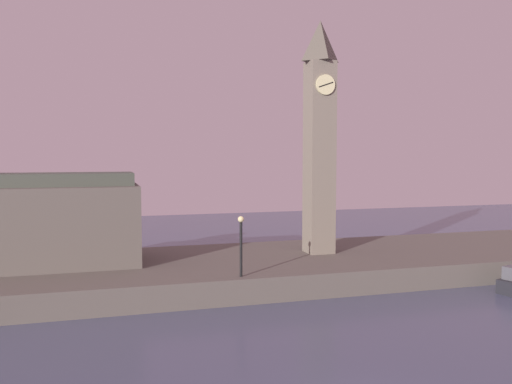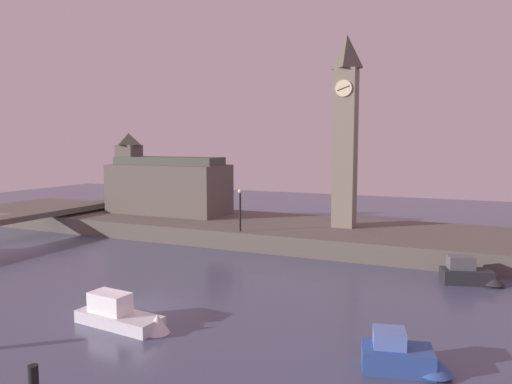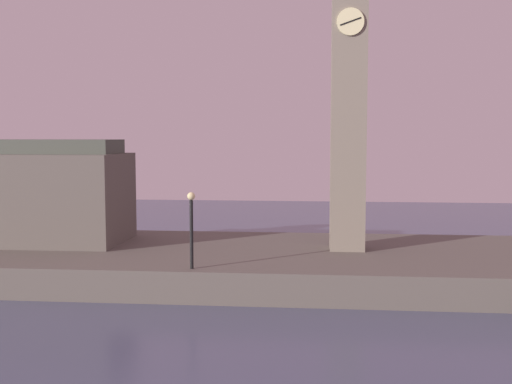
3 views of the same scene
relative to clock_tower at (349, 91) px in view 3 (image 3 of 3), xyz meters
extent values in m
cube|color=#5B544C|center=(-6.41, -0.46, -9.15)|extent=(70.00, 12.00, 1.50)
cube|color=slate|center=(0.00, 0.00, -1.66)|extent=(1.81, 1.81, 13.46)
cylinder|color=beige|center=(0.00, -0.96, 3.36)|extent=(1.38, 0.12, 1.38)
cube|color=black|center=(0.00, -1.03, 3.36)|extent=(1.06, 0.04, 0.42)
cube|color=#5B544C|center=(-18.66, 0.81, -5.88)|extent=(12.24, 5.62, 5.03)
cube|color=#42473D|center=(-18.66, 0.81, -2.97)|extent=(11.63, 3.37, 0.80)
cylinder|color=black|center=(-7.26, -5.73, -6.83)|extent=(0.16, 0.16, 3.14)
sphere|color=#F2E099|center=(-7.26, -5.73, -5.08)|extent=(0.36, 0.36, 0.36)
camera|label=1|loc=(-14.92, -34.80, -1.38)|focal=37.28mm
camera|label=2|loc=(9.42, -40.15, -1.23)|focal=33.06mm
camera|label=3|loc=(-1.65, -33.49, -2.41)|focal=44.12mm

